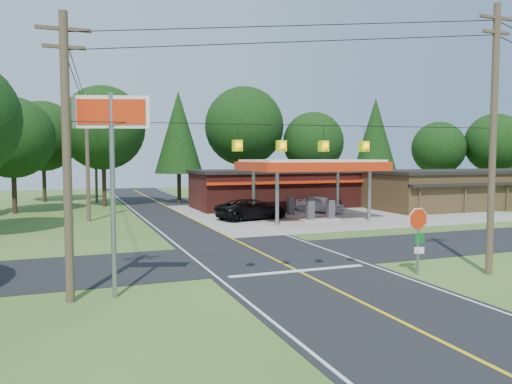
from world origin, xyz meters
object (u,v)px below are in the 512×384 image
object	(u,v)px
gas_canopy	(310,167)
suv_car	(252,209)
sedan_car	(320,204)
octagonal_stop_sign	(418,224)
big_stop_sign	(112,145)

from	to	relation	value
gas_canopy	suv_car	size ratio (longest dim) A/B	1.77
sedan_car	octagonal_stop_sign	world-z (taller)	octagonal_stop_sign
suv_car	sedan_car	distance (m)	7.91
suv_car	big_stop_sign	bearing A→B (deg)	136.85
sedan_car	octagonal_stop_sign	xyz separation A→B (m)	(-7.50, -23.01, 1.44)
big_stop_sign	octagonal_stop_sign	bearing A→B (deg)	-4.59
sedan_car	big_stop_sign	xyz separation A→B (m)	(-20.00, -22.01, 4.73)
suv_car	sedan_car	size ratio (longest dim) A/B	1.31
gas_canopy	sedan_car	size ratio (longest dim) A/B	2.32
sedan_car	big_stop_sign	bearing A→B (deg)	-160.98
suv_car	gas_canopy	bearing A→B (deg)	-118.93
sedan_car	octagonal_stop_sign	distance (m)	24.25
gas_canopy	octagonal_stop_sign	size ratio (longest dim) A/B	3.61
octagonal_stop_sign	sedan_car	bearing A→B (deg)	71.95
gas_canopy	octagonal_stop_sign	xyz separation A→B (m)	(-4.50, -19.01, -2.05)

